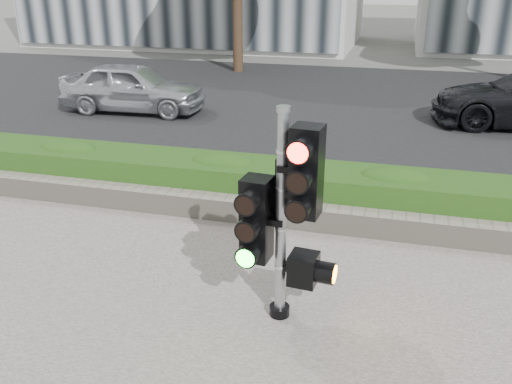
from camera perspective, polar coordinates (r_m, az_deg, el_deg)
ground at (r=6.48m, az=-0.24°, el=-10.75°), size 120.00×120.00×0.00m
road at (r=15.71m, az=9.39°, el=9.04°), size 60.00×13.00×0.02m
curb at (r=9.19m, az=4.86°, el=0.01°), size 60.00×0.25×0.12m
stone_wall at (r=8.01m, az=3.29°, el=-2.34°), size 12.00×0.32×0.34m
hedge at (r=8.53m, az=4.21°, el=0.46°), size 12.00×1.00×0.68m
traffic_signal at (r=5.49m, az=3.12°, el=-1.56°), size 0.82×0.62×2.33m
car_silver at (r=14.95m, az=-12.83°, el=10.69°), size 3.86×1.70×1.29m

